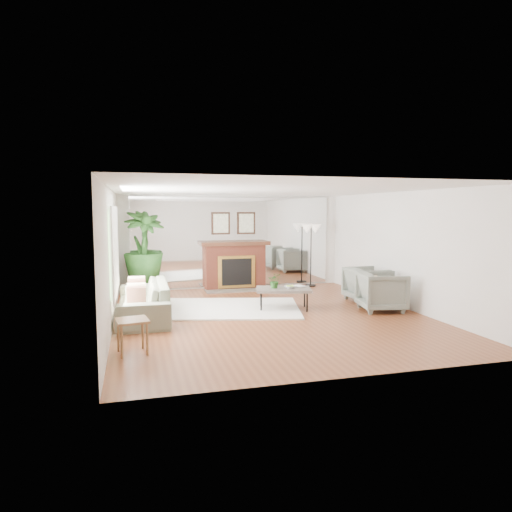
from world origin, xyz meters
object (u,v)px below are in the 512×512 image
object	(u,v)px
armchair_front	(382,291)
floor_lamp	(311,234)
coffee_table	(283,290)
potted_ficus	(144,250)
sofa	(143,300)
fireplace	(235,264)
side_table	(132,325)
armchair_back	(367,284)

from	to	relation	value
armchair_front	floor_lamp	distance (m)	3.44
coffee_table	potted_ficus	world-z (taller)	potted_ficus
sofa	coffee_table	bearing A→B (deg)	90.86
fireplace	potted_ficus	size ratio (longest dim) A/B	0.98
armchair_front	floor_lamp	size ratio (longest dim) A/B	0.52
coffee_table	armchair_front	size ratio (longest dim) A/B	1.42
sofa	floor_lamp	world-z (taller)	floor_lamp
coffee_table	floor_lamp	bearing A→B (deg)	57.55
fireplace	side_table	world-z (taller)	fireplace
sofa	armchair_front	xyz separation A→B (m)	(4.84, -0.64, 0.06)
floor_lamp	coffee_table	bearing A→B (deg)	-122.45
armchair_front	side_table	distance (m)	5.29
potted_ficus	armchair_back	bearing A→B (deg)	-24.28
coffee_table	side_table	size ratio (longest dim) A/B	2.47
sofa	side_table	size ratio (longest dim) A/B	4.68
potted_ficus	side_table	bearing A→B (deg)	-93.33
armchair_back	armchair_front	distance (m)	1.04
coffee_table	armchair_front	world-z (taller)	armchair_front
armchair_back	armchair_front	bearing A→B (deg)	165.83
fireplace	armchair_front	distance (m)	4.18
armchair_back	armchair_front	size ratio (longest dim) A/B	0.97
sofa	side_table	xyz separation A→B (m)	(-0.20, -2.26, 0.08)
coffee_table	sofa	bearing A→B (deg)	-179.92
coffee_table	floor_lamp	xyz separation A→B (m)	(1.66, 2.61, 1.04)
sofa	side_table	world-z (taller)	sofa
fireplace	potted_ficus	bearing A→B (deg)	-176.16
fireplace	armchair_back	distance (m)	3.55
sofa	floor_lamp	xyz separation A→B (m)	(4.55, 2.62, 1.11)
fireplace	coffee_table	distance (m)	2.82
fireplace	potted_ficus	xyz separation A→B (m)	(-2.37, -0.16, 0.46)
sofa	fireplace	bearing A→B (deg)	139.34
fireplace	armchair_back	xyz separation A→B (m)	(2.60, -2.40, -0.26)
coffee_table	potted_ficus	size ratio (longest dim) A/B	0.61
armchair_front	side_table	bearing A→B (deg)	117.69
coffee_table	armchair_front	bearing A→B (deg)	-18.35
side_table	armchair_front	bearing A→B (deg)	17.84
fireplace	armchair_front	size ratio (longest dim) A/B	2.29
sofa	potted_ficus	bearing A→B (deg)	178.95
sofa	armchair_front	size ratio (longest dim) A/B	2.69
armchair_back	side_table	bearing A→B (deg)	114.18
coffee_table	side_table	bearing A→B (deg)	-143.73
sofa	side_table	distance (m)	2.27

